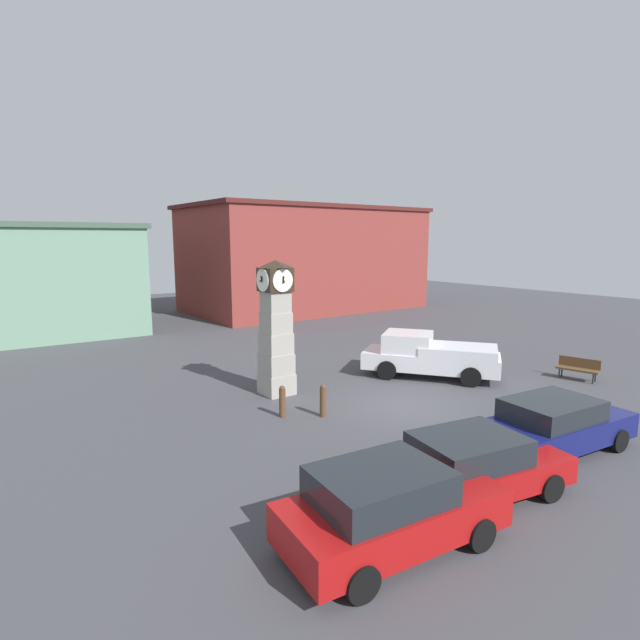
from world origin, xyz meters
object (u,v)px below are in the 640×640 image
at_px(clock_tower, 276,330).
at_px(car_by_building, 556,424).
at_px(car_navy_sedan, 389,507).
at_px(bollard_near_tower, 282,401).
at_px(pickup_truck, 430,355).
at_px(bollard_mid_row, 323,400).
at_px(bench, 578,367).
at_px(car_near_tower, 475,465).

distance_m(clock_tower, car_by_building, 9.76).
distance_m(clock_tower, car_navy_sedan, 10.09).
bearing_deg(car_navy_sedan, bollard_near_tower, 73.91).
bearing_deg(pickup_truck, clock_tower, 164.48).
height_order(bollard_mid_row, bench, bollard_mid_row).
bearing_deg(car_by_building, car_near_tower, -176.25).
bearing_deg(car_navy_sedan, car_by_building, 4.29).
distance_m(bollard_mid_row, car_by_building, 6.93).
relative_size(pickup_truck, bench, 3.39).
bearing_deg(car_navy_sedan, clock_tower, 71.21).
bearing_deg(car_navy_sedan, car_near_tower, 5.00).
bearing_deg(clock_tower, car_near_tower, -91.95).
distance_m(car_near_tower, pickup_truck, 10.01).
height_order(bollard_near_tower, pickup_truck, pickup_truck).
xyz_separation_m(car_near_tower, pickup_truck, (6.76, 7.38, 0.18)).
xyz_separation_m(clock_tower, car_by_building, (3.57, -8.92, -1.69)).
relative_size(bollard_near_tower, bollard_mid_row, 0.97).
xyz_separation_m(bollard_near_tower, car_by_building, (4.71, -6.67, 0.23)).
xyz_separation_m(pickup_truck, bench, (4.67, -3.91, -0.41)).
height_order(car_near_tower, pickup_truck, pickup_truck).
bearing_deg(bench, bollard_mid_row, 166.41).
bearing_deg(bollard_near_tower, bench, -15.71).
height_order(bollard_near_tower, car_navy_sedan, car_navy_sedan).
bearing_deg(bench, pickup_truck, 140.07).
bearing_deg(car_navy_sedan, bollard_mid_row, 63.71).
bearing_deg(clock_tower, bollard_mid_row, -90.65).
relative_size(bollard_mid_row, car_near_tower, 0.25).
height_order(bollard_near_tower, car_by_building, car_by_building).
distance_m(car_by_building, pickup_truck, 7.69).
bearing_deg(bollard_near_tower, car_navy_sedan, -106.09).
relative_size(car_navy_sedan, car_near_tower, 1.02).
distance_m(car_navy_sedan, car_near_tower, 2.91).
bearing_deg(car_near_tower, car_navy_sedan, -175.00).
distance_m(car_by_building, bench, 8.21).
xyz_separation_m(bollard_near_tower, bollard_mid_row, (1.10, -0.75, 0.01)).
height_order(pickup_truck, bench, pickup_truck).
xyz_separation_m(bollard_near_tower, car_navy_sedan, (-2.07, -7.17, 0.28)).
bearing_deg(bollard_near_tower, pickup_truck, 3.50).
relative_size(bollard_near_tower, car_near_tower, 0.24).
distance_m(bollard_mid_row, car_navy_sedan, 7.17).
bearing_deg(pickup_truck, bollard_mid_row, -169.40).
xyz_separation_m(car_near_tower, car_by_building, (3.88, 0.25, 0.01)).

